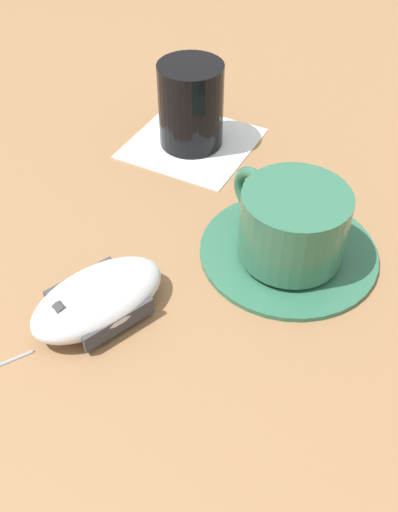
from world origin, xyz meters
name	(u,v)px	position (x,y,z in m)	size (l,w,h in m)	color
ground_plane	(208,219)	(0.00, 0.00, 0.00)	(3.00, 3.00, 0.00)	olive
saucer	(288,250)	(0.08, 0.03, 0.00)	(0.16, 0.16, 0.01)	#2D664C
coffee_cup	(292,223)	(0.08, 0.02, 0.04)	(0.12, 0.09, 0.06)	#2D664C
computer_mouse	(98,298)	(0.04, -0.14, 0.02)	(0.07, 0.12, 0.03)	silver
napkin_under_glass	(192,143)	(-0.11, 0.06, 0.00)	(0.13, 0.13, 0.00)	white
drinking_glass	(191,105)	(-0.11, 0.06, 0.05)	(0.07, 0.07, 0.09)	black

